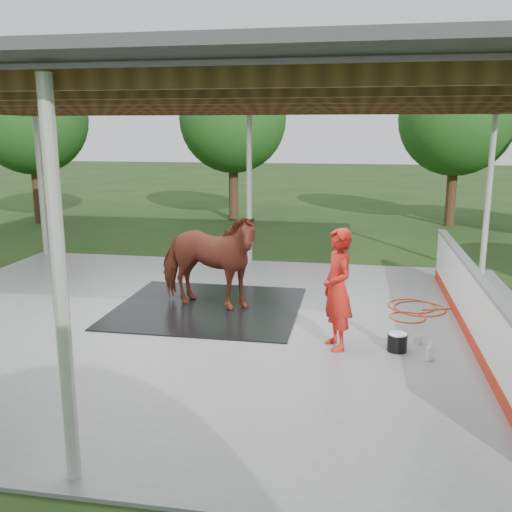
% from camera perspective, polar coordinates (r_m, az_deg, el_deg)
% --- Properties ---
extents(ground, '(100.00, 100.00, 0.00)m').
position_cam_1_polar(ground, '(10.33, -5.52, -6.87)').
color(ground, '#1E3814').
extents(concrete_slab, '(12.00, 10.00, 0.05)m').
position_cam_1_polar(concrete_slab, '(10.32, -5.52, -6.74)').
color(concrete_slab, slate).
rests_on(concrete_slab, ground).
extents(pavilion_structure, '(12.60, 10.60, 4.05)m').
position_cam_1_polar(pavilion_structure, '(9.76, -6.03, 15.67)').
color(pavilion_structure, beige).
rests_on(pavilion_structure, ground).
extents(dasher_board, '(0.16, 8.00, 1.15)m').
position_cam_1_polar(dasher_board, '(9.98, 20.87, -4.78)').
color(dasher_board, '#AF230E').
rests_on(dasher_board, concrete_slab).
extents(tree_belt, '(28.00, 28.00, 5.80)m').
position_cam_1_polar(tree_belt, '(10.55, -3.00, 14.51)').
color(tree_belt, '#382314').
rests_on(tree_belt, ground).
extents(rubber_mat, '(3.48, 3.26, 0.03)m').
position_cam_1_polar(rubber_mat, '(11.09, -4.83, -5.14)').
color(rubber_mat, black).
rests_on(rubber_mat, concrete_slab).
extents(horse, '(2.36, 1.45, 1.85)m').
position_cam_1_polar(horse, '(10.84, -4.92, -0.40)').
color(horse, maroon).
rests_on(horse, rubber_mat).
extents(handler, '(0.70, 0.82, 1.91)m').
position_cam_1_polar(handler, '(8.92, 8.14, -3.31)').
color(handler, red).
rests_on(handler, concrete_slab).
extents(wash_bucket, '(0.31, 0.31, 0.29)m').
position_cam_1_polar(wash_bucket, '(9.21, 13.94, -8.34)').
color(wash_bucket, black).
rests_on(wash_bucket, concrete_slab).
extents(soap_bottle_a, '(0.13, 0.13, 0.30)m').
position_cam_1_polar(soap_bottle_a, '(8.97, 16.96, -9.09)').
color(soap_bottle_a, silver).
rests_on(soap_bottle_a, concrete_slab).
extents(soap_bottle_b, '(0.13, 0.13, 0.21)m').
position_cam_1_polar(soap_bottle_b, '(9.59, 15.88, -7.89)').
color(soap_bottle_b, '#338CD8').
rests_on(soap_bottle_b, concrete_slab).
extents(hose_coil, '(1.96, 1.51, 0.02)m').
position_cam_1_polar(hose_coil, '(11.37, 15.62, -5.13)').
color(hose_coil, '#B8360D').
rests_on(hose_coil, concrete_slab).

